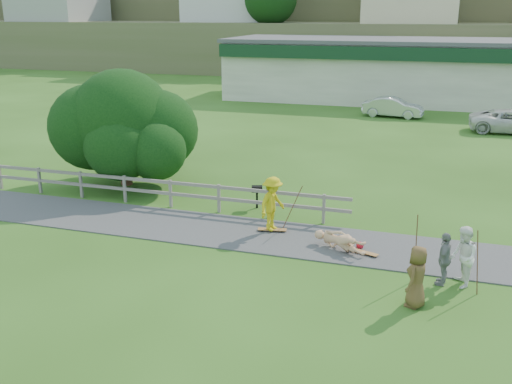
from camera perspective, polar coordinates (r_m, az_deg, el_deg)
ground at (r=18.14m, az=-1.53°, el=-6.02°), size 260.00×260.00×0.00m
path at (r=19.44m, az=-0.09°, el=-4.28°), size 34.00×3.00×0.04m
fence at (r=22.48m, az=-9.97°, el=0.40°), size 15.05×0.10×1.10m
strip_mall at (r=50.88m, az=16.13°, el=11.64°), size 32.50×10.75×5.10m
skater_rider at (r=19.38m, az=1.65°, el=-1.46°), size 1.07×1.38×1.88m
skater_fallen at (r=18.28m, az=8.38°, el=-4.87°), size 1.23×1.83×0.67m
spectator_a at (r=16.66m, az=19.99°, el=-6.13°), size 0.82×0.96×1.73m
spectator_b at (r=16.63m, az=18.32°, el=-6.36°), size 0.54×0.96×1.53m
spectator_c at (r=15.21m, az=15.79°, el=-8.17°), size 0.76×0.93×1.65m
car_silver at (r=42.53m, az=13.53°, el=8.24°), size 4.40×1.94×1.40m
tree at (r=25.29m, az=-13.04°, el=4.57°), size 7.01×7.01×3.52m
bbq at (r=21.94m, az=0.10°, el=-0.52°), size 0.48×0.42×0.88m
longboard_rider at (r=19.69m, az=1.63°, el=-3.89°), size 1.01×0.43×0.11m
longboard_fallen at (r=18.21m, az=10.78°, el=-6.07°), size 0.91×0.49×0.10m
helmet at (r=18.62m, az=10.35°, el=-5.28°), size 0.24×0.24×0.24m
pole_rider at (r=19.62m, az=3.66°, el=-1.41°), size 0.03×0.03×1.77m
pole_spec_left at (r=16.49m, az=15.70°, el=-5.45°), size 0.03×0.03×1.99m
pole_spec_right at (r=16.29m, az=21.26°, el=-6.61°), size 0.03×0.03×1.84m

